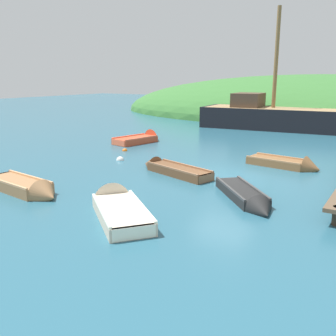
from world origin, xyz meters
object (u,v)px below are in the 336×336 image
at_px(rowboat_portside, 247,199).
at_px(buoy_white, 120,160).
at_px(sailing_ship, 301,123).
at_px(rowboat_outer_right, 117,209).
at_px(rowboat_far, 142,140).
at_px(buoy_orange, 125,151).
at_px(rowboat_outer_left, 26,189).
at_px(rowboat_center, 170,170).
at_px(rowboat_near_dock, 288,165).

relative_size(rowboat_portside, buoy_white, 8.53).
distance_m(sailing_ship, rowboat_portside, 18.97).
relative_size(rowboat_outer_right, rowboat_far, 1.02).
bearing_deg(rowboat_far, sailing_ship, -21.35).
height_order(rowboat_far, buoy_orange, rowboat_far).
height_order(sailing_ship, rowboat_outer_left, sailing_ship).
distance_m(rowboat_portside, rowboat_outer_right, 4.27).
relative_size(rowboat_outer_left, buoy_orange, 12.71).
height_order(sailing_ship, buoy_orange, sailing_ship).
bearing_deg(buoy_white, rowboat_portside, -20.00).
bearing_deg(buoy_orange, buoy_white, -56.82).
bearing_deg(rowboat_far, buoy_white, -144.01).
height_order(sailing_ship, rowboat_portside, sailing_ship).
bearing_deg(buoy_orange, rowboat_center, -30.88).
height_order(rowboat_far, rowboat_center, rowboat_far).
bearing_deg(rowboat_near_dock, rowboat_outer_left, -119.62).
height_order(sailing_ship, rowboat_far, sailing_ship).
bearing_deg(buoy_orange, rowboat_outer_right, -52.77).
distance_m(rowboat_center, buoy_white, 3.52).
bearing_deg(rowboat_outer_left, rowboat_portside, 31.17).
bearing_deg(rowboat_center, buoy_white, 3.83).
xyz_separation_m(rowboat_center, buoy_orange, (-4.76, 2.84, -0.11)).
xyz_separation_m(rowboat_center, buoy_white, (-3.43, 0.81, -0.11)).
height_order(buoy_orange, buoy_white, buoy_white).
bearing_deg(rowboat_center, buoy_orange, -13.73).
bearing_deg(rowboat_far, rowboat_portside, -116.54).
height_order(rowboat_outer_right, rowboat_far, rowboat_far).
distance_m(rowboat_outer_left, rowboat_near_dock, 11.20).
xyz_separation_m(sailing_ship, rowboat_far, (-7.13, -11.04, -0.45)).
height_order(rowboat_outer_right, rowboat_center, rowboat_outer_right).
bearing_deg(rowboat_outer_right, rowboat_portside, -94.69).
distance_m(sailing_ship, buoy_orange, 15.29).
xyz_separation_m(rowboat_outer_right, rowboat_outer_left, (-4.05, -0.14, 0.01)).
relative_size(rowboat_near_dock, rowboat_center, 0.85).
bearing_deg(rowboat_near_dock, rowboat_far, 175.89).
bearing_deg(buoy_orange, rowboat_portside, -28.25).
bearing_deg(buoy_white, sailing_ship, 73.03).
distance_m(rowboat_near_dock, rowboat_center, 5.46).
bearing_deg(buoy_white, rowboat_near_dock, 20.97).
bearing_deg(rowboat_outer_left, rowboat_far, 111.06).
relative_size(rowboat_portside, rowboat_near_dock, 0.95).
xyz_separation_m(sailing_ship, buoy_white, (-4.88, -16.00, -0.58)).
bearing_deg(rowboat_outer_left, buoy_orange, 110.00).
distance_m(rowboat_outer_right, rowboat_near_dock, 9.17).
height_order(rowboat_outer_left, rowboat_center, rowboat_outer_left).
height_order(sailing_ship, buoy_white, sailing_ship).
bearing_deg(rowboat_outer_right, rowboat_far, -18.50).
height_order(rowboat_outer_right, buoy_orange, rowboat_outer_right).
height_order(rowboat_outer_right, rowboat_near_dock, rowboat_outer_right).
distance_m(rowboat_outer_right, rowboat_center, 5.21).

